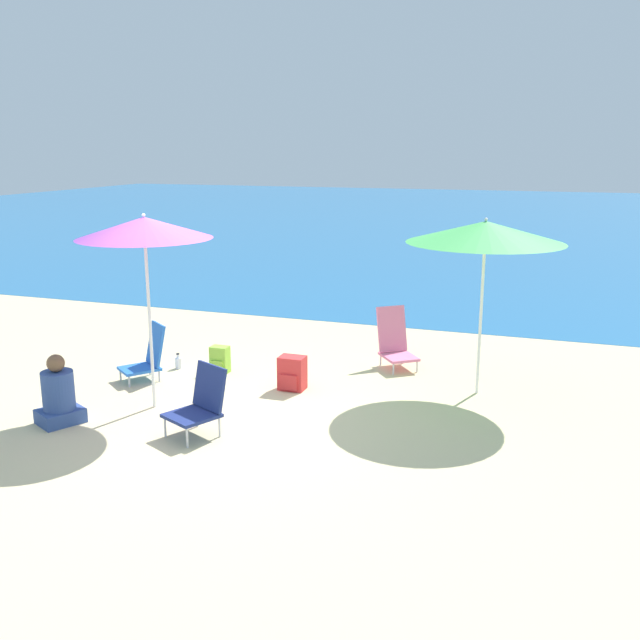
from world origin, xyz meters
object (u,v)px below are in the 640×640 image
(person_seated_near, at_px, (59,396))
(backpack_red, at_px, (292,373))
(beach_chair_pink, at_px, (395,341))
(beach_chair_blue, at_px, (148,356))
(water_bottle, at_px, (178,362))
(beach_chair_navy, at_px, (200,402))
(backpack_lime, at_px, (220,360))
(beach_umbrella_purple, at_px, (144,228))
(beach_umbrella_green, at_px, (485,232))

(person_seated_near, bearing_deg, backpack_red, 70.57)
(beach_chair_pink, relative_size, backpack_red, 1.92)
(beach_chair_blue, distance_m, water_bottle, 0.60)
(beach_chair_navy, xyz_separation_m, water_bottle, (-1.42, 1.96, -0.28))
(beach_chair_pink, height_order, backpack_lime, beach_chair_pink)
(beach_chair_navy, xyz_separation_m, person_seated_near, (-1.64, -0.23, -0.05))
(beach_chair_blue, height_order, beach_chair_pink, beach_chair_pink)
(beach_chair_pink, bearing_deg, beach_umbrella_purple, -170.06)
(beach_chair_blue, xyz_separation_m, backpack_lime, (0.76, 0.56, -0.14))
(beach_chair_blue, relative_size, backpack_lime, 2.01)
(beach_umbrella_green, height_order, backpack_red, beach_umbrella_green)
(person_seated_near, bearing_deg, beach_umbrella_green, 58.15)
(backpack_lime, bearing_deg, beach_chair_navy, -68.40)
(beach_chair_pink, xyz_separation_m, beach_chair_navy, (-1.39, -3.06, 0.01))
(backpack_lime, height_order, water_bottle, backpack_lime)
(beach_umbrella_purple, relative_size, person_seated_near, 2.88)
(beach_umbrella_purple, height_order, beach_chair_blue, beach_umbrella_purple)
(beach_umbrella_green, distance_m, beach_chair_navy, 3.86)
(beach_chair_pink, bearing_deg, beach_umbrella_green, -69.26)
(beach_umbrella_green, height_order, beach_chair_blue, beach_umbrella_green)
(beach_chair_blue, height_order, water_bottle, beach_chair_blue)
(beach_chair_navy, relative_size, backpack_red, 1.72)
(beach_umbrella_purple, bearing_deg, backpack_red, 40.49)
(beach_chair_navy, relative_size, water_bottle, 3.40)
(beach_chair_blue, bearing_deg, backpack_red, 44.27)
(beach_chair_navy, bearing_deg, water_bottle, 151.86)
(beach_chair_pink, bearing_deg, backpack_red, -163.08)
(beach_chair_pink, distance_m, backpack_red, 1.72)
(beach_chair_pink, bearing_deg, person_seated_near, -170.11)
(backpack_red, bearing_deg, beach_chair_pink, 54.39)
(beach_umbrella_green, bearing_deg, person_seated_near, -149.38)
(beach_umbrella_purple, xyz_separation_m, backpack_red, (1.31, 1.12, -1.90))
(beach_chair_blue, height_order, backpack_red, beach_chair_blue)
(beach_umbrella_purple, xyz_separation_m, beach_chair_pink, (2.31, 2.51, -1.76))
(beach_umbrella_purple, height_order, beach_chair_navy, beach_umbrella_purple)
(beach_chair_blue, distance_m, beach_chair_pink, 3.36)
(beach_umbrella_purple, bearing_deg, water_bottle, 109.42)
(person_seated_near, relative_size, backpack_red, 1.84)
(person_seated_near, bearing_deg, beach_chair_pink, 74.89)
(person_seated_near, xyz_separation_m, backpack_red, (2.03, 1.90, -0.10))
(beach_chair_navy, relative_size, backpack_lime, 2.01)
(beach_chair_blue, height_order, beach_chair_navy, same)
(beach_umbrella_purple, distance_m, backpack_lime, 2.41)
(beach_chair_pink, height_order, backpack_red, beach_chair_pink)
(person_seated_near, bearing_deg, backpack_lime, 96.43)
(backpack_lime, bearing_deg, beach_chair_blue, -143.59)
(water_bottle, bearing_deg, person_seated_near, -95.69)
(backpack_lime, xyz_separation_m, water_bottle, (-0.64, -0.02, -0.10))
(beach_umbrella_green, relative_size, beach_chair_pink, 2.64)
(beach_umbrella_green, bearing_deg, beach_chair_navy, -138.91)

